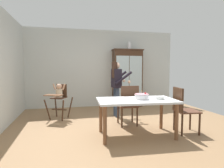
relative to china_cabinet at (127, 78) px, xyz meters
name	(u,v)px	position (x,y,z in m)	size (l,w,h in m)	color
ground_plane	(123,127)	(-0.86, -2.37, -1.02)	(6.24, 6.24, 0.00)	#93704C
wall_back	(102,69)	(-0.86, 0.26, 0.33)	(5.32, 0.06, 2.70)	silver
china_cabinet	(127,78)	(0.00, 0.00, 0.00)	(1.07, 0.48, 2.02)	#422819
ceramic_vase	(129,46)	(0.07, 0.00, 1.12)	(0.13, 0.13, 0.27)	white
high_chair_with_toddler	(59,95)	(-2.32, -1.23, -0.36)	(0.77, 0.83, 0.95)	#422819
adult_person	(117,82)	(-0.75, -1.35, -0.05)	(0.52, 0.51, 1.53)	#33425B
dining_table	(137,104)	(-0.76, -2.94, -0.37)	(1.60, 0.98, 0.74)	silver
birthday_cake	(142,97)	(-0.65, -2.94, -0.22)	(0.28, 0.28, 0.19)	white
serving_bowl	(160,98)	(-0.30, -3.03, -0.25)	(0.18, 0.18, 0.06)	silver
dining_chair_far_side	(129,103)	(-0.71, -2.29, -0.46)	(0.45, 0.45, 0.96)	#422819
dining_chair_right_end	(182,107)	(0.23, -3.00, -0.46)	(0.49, 0.49, 0.96)	#422819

